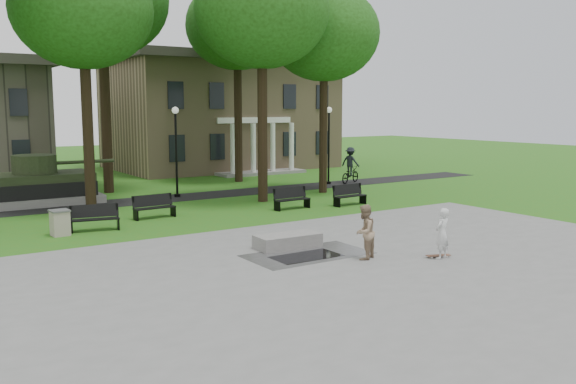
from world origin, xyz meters
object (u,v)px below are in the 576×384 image
Objects in this scene: park_bench_0 at (94,217)px; trash_bin at (60,223)px; concrete_block at (288,241)px; skateboarder at (442,234)px; friend_watching at (364,232)px; cyclist at (350,168)px.

park_bench_0 is 1.93× the size of trash_bin.
concrete_block is 2.29× the size of trash_bin.
trash_bin is (-5.92, 6.28, 0.24)m from concrete_block.
skateboarder is 2.42m from friend_watching.
park_bench_0 is at bearing 125.30° from concrete_block.
cyclist reaches higher than park_bench_0.
cyclist is 20.04m from trash_bin.
trash_bin is at bearing 85.41° from cyclist.
concrete_block is 0.98× the size of cyclist.
park_bench_0 is 1.34m from trash_bin.
park_bench_0 is (-5.71, 9.14, -0.35)m from friend_watching.
park_bench_0 is at bearing 9.41° from trash_bin.
friend_watching is 0.76× the size of cyclist.
friend_watching reaches higher than trash_bin.
trash_bin is at bearing -77.43° from friend_watching.
concrete_block is 7.97m from park_bench_0.
skateboarder is 13.66m from trash_bin.
skateboarder is 0.86× the size of park_bench_0.
skateboarder is 0.93× the size of friend_watching.
trash_bin is (-7.02, 8.92, -0.39)m from friend_watching.
park_bench_0 is (-17.64, -6.26, -0.40)m from cyclist.
concrete_block is at bearing -42.77° from park_bench_0.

